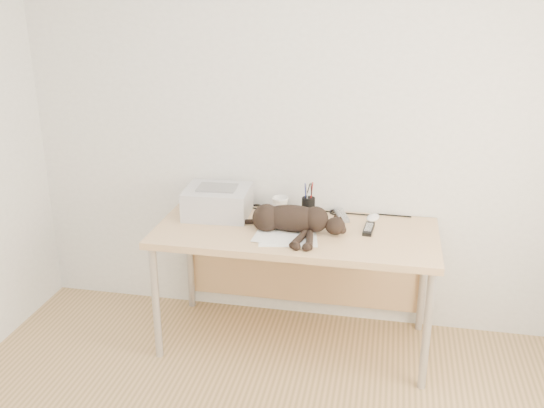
% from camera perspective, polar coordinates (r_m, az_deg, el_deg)
% --- Properties ---
extents(wall_back, '(3.50, 0.00, 3.50)m').
position_cam_1_polar(wall_back, '(3.62, 3.28, 7.95)').
color(wall_back, white).
rests_on(wall_back, floor).
extents(desk, '(1.60, 0.70, 0.74)m').
position_cam_1_polar(desk, '(3.58, 2.42, -3.89)').
color(desk, '#E0B583').
rests_on(desk, floor).
extents(printer, '(0.40, 0.34, 0.18)m').
position_cam_1_polar(printer, '(3.65, -5.14, 0.24)').
color(printer, silver).
rests_on(printer, desk).
extents(papers, '(0.37, 0.28, 0.01)m').
position_cam_1_polar(papers, '(3.34, 1.29, -3.16)').
color(papers, white).
rests_on(papers, desk).
extents(cat, '(0.71, 0.33, 0.16)m').
position_cam_1_polar(cat, '(3.40, 1.60, -1.49)').
color(cat, black).
rests_on(cat, desk).
extents(mug, '(0.13, 0.13, 0.09)m').
position_cam_1_polar(mug, '(3.70, 0.80, -0.04)').
color(mug, white).
rests_on(mug, desk).
extents(pen_cup, '(0.08, 0.08, 0.20)m').
position_cam_1_polar(pen_cup, '(3.65, 3.44, -0.19)').
color(pen_cup, black).
rests_on(pen_cup, desk).
extents(remote_grey, '(0.11, 0.20, 0.02)m').
position_cam_1_polar(remote_grey, '(3.65, 6.55, -1.07)').
color(remote_grey, slate).
rests_on(remote_grey, desk).
extents(remote_black, '(0.06, 0.19, 0.02)m').
position_cam_1_polar(remote_black, '(3.48, 9.08, -2.32)').
color(remote_black, black).
rests_on(remote_black, desk).
extents(mouse, '(0.11, 0.13, 0.04)m').
position_cam_1_polar(mouse, '(3.65, 9.50, -1.07)').
color(mouse, white).
rests_on(mouse, desk).
extents(cable_tangle, '(1.36, 0.09, 0.01)m').
position_cam_1_polar(cable_tangle, '(3.73, 3.00, -0.56)').
color(cable_tangle, black).
rests_on(cable_tangle, desk).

